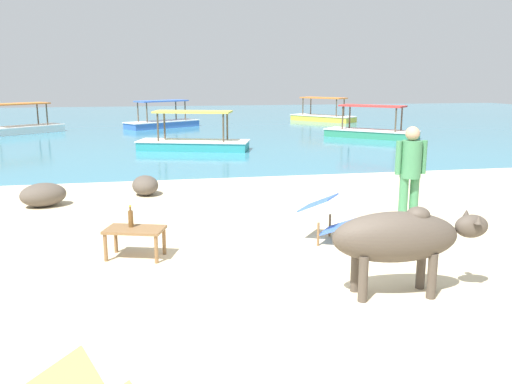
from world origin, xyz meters
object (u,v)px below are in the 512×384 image
deck_chair_near (328,216)px  boat_blue (162,122)px  boat_green (371,131)px  boat_white (20,127)px  person_standing (410,170)px  boat_teal (193,142)px  low_bench_table (135,233)px  boat_yellow (323,116)px  cow (399,238)px  bottle (131,218)px

deck_chair_near → boat_blue: 19.01m
deck_chair_near → boat_blue: bearing=133.0°
deck_chair_near → boat_green: bearing=101.6°
boat_white → boat_blue: size_ratio=0.95×
boat_white → boat_blue: 6.28m
person_standing → boat_teal: bearing=15.1°
low_bench_table → boat_yellow: size_ratio=0.24×
cow → deck_chair_near: cow is taller
low_bench_table → deck_chair_near: deck_chair_near is taller
boat_teal → boat_green: bearing=34.9°
deck_chair_near → boat_white: bearing=152.0°
bottle → boat_blue: bearing=87.6°
boat_green → boat_yellow: bearing=-52.3°
bottle → boat_green: size_ratio=0.08×
cow → boat_yellow: (6.60, 23.06, -0.41)m
deck_chair_near → person_standing: bearing=53.0°
person_standing → boat_yellow: size_ratio=0.45×
low_bench_table → boat_white: size_ratio=0.24×
cow → boat_blue: size_ratio=0.48×
low_bench_table → boat_white: bearing=124.4°
cow → bottle: (-2.92, 1.88, -0.13)m
boat_green → boat_white: 14.81m
boat_teal → bottle: bearing=-81.4°
boat_green → boat_white: same height
deck_chair_near → boat_blue: boat_blue is taller
low_bench_table → boat_teal: boat_teal is taller
person_standing → boat_teal: person_standing is taller
boat_yellow → boat_blue: 8.99m
boat_yellow → boat_teal: bearing=-75.8°
person_standing → boat_white: 19.34m
person_standing → boat_yellow: (5.27, 20.63, -0.70)m
boat_green → cow: bearing=110.3°
bottle → boat_white: boat_white is taller
boat_white → boat_green: bearing=122.4°
cow → boat_yellow: 23.99m
boat_teal → boat_yellow: size_ratio=1.07×
low_bench_table → boat_teal: (1.59, 10.78, -0.09)m
boat_teal → boat_blue: 8.37m
cow → bottle: bearing=151.6°
person_standing → boat_white: person_standing is taller
boat_yellow → person_standing: bearing=-53.2°
bottle → boat_teal: size_ratio=0.08×
boat_teal → boat_yellow: 13.11m
deck_chair_near → boat_green: size_ratio=0.27×
bottle → boat_white: (-5.27, 17.37, -0.27)m
boat_blue → boat_white: bearing=-17.4°
bottle → boat_yellow: bearing=65.8°
person_standing → boat_white: bearing=30.2°
deck_chair_near → boat_white: 19.03m
low_bench_table → deck_chair_near: (2.74, 0.21, 0.04)m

